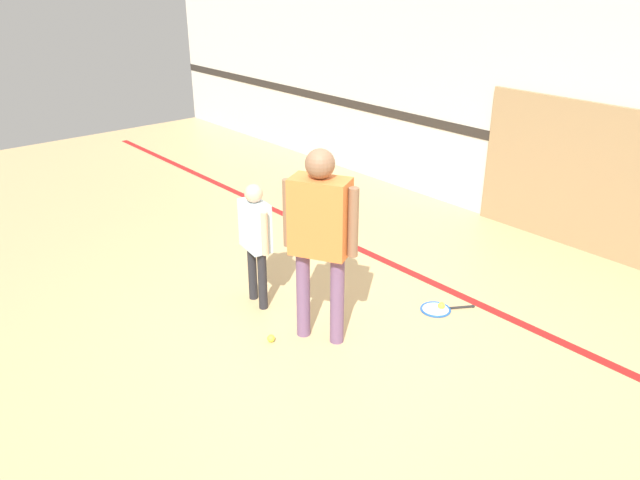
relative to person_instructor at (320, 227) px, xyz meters
The scene contains 9 objects.
ground_plane 1.04m from the person_instructor, 104.47° to the right, with size 16.00×16.00×0.00m, color tan.
wall_back 3.51m from the person_instructor, 90.28° to the left, with size 16.00×0.07×3.20m.
wall_panel 3.48m from the person_instructor, 79.03° to the left, with size 2.93×0.05×1.63m.
floor_stripe 1.83m from the person_instructor, 90.64° to the left, with size 14.40×0.10×0.01m.
person_instructor is the anchor object (origin of this frame).
person_student_left 0.89m from the person_instructor, behind, with size 0.44×0.24×1.18m.
racket_spare_on_floor 1.57m from the person_instructor, 72.18° to the left, with size 0.40×0.52×0.03m.
tennis_ball_near_instructor 1.09m from the person_instructor, 121.37° to the right, with size 0.07×0.07×0.07m, color #CCE038.
tennis_ball_by_spare_racket 1.59m from the person_instructor, 72.60° to the left, with size 0.07×0.07×0.07m, color #CCE038.
Camera 1 is at (3.48, -2.90, 2.96)m, focal length 35.00 mm.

